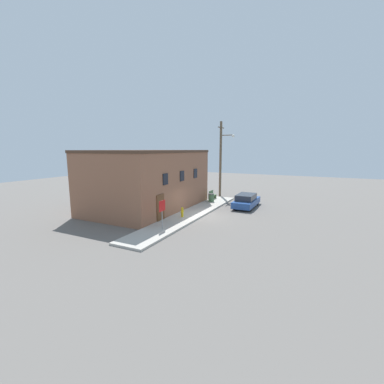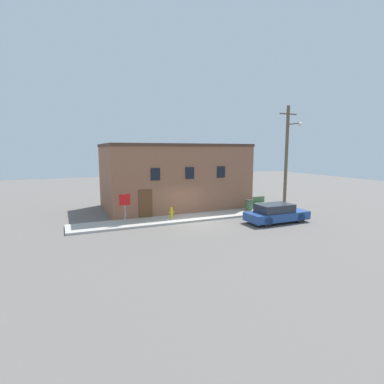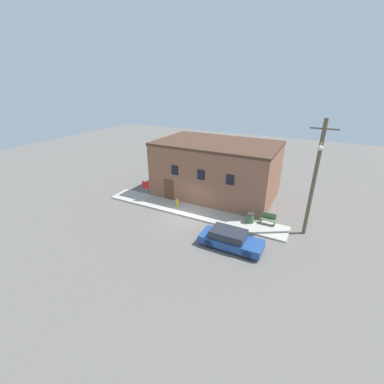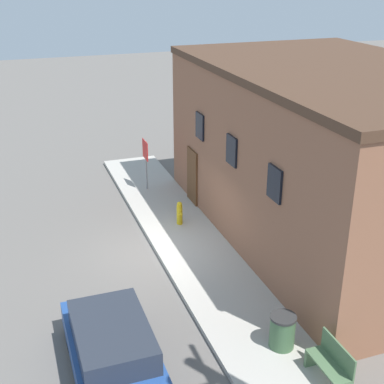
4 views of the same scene
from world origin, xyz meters
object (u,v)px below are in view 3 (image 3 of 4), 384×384
bench (268,219)px  parked_car (230,239)px  trash_bin (250,218)px  utility_pole (315,178)px  stop_sign (146,187)px  fire_hydrant (178,202)px

bench → parked_car: parked_car is taller
trash_bin → utility_pole: bearing=6.4°
bench → utility_pole: (2.81, 0.04, 4.12)m
bench → trash_bin: 1.44m
bench → parked_car: size_ratio=0.27×
trash_bin → utility_pole: (4.18, 0.47, 4.13)m
parked_car → trash_bin: bearing=84.3°
stop_sign → bench: stop_sign is taller
stop_sign → parked_car: stop_sign is taller
trash_bin → parked_car: (-0.39, -3.88, 0.08)m
fire_hydrant → utility_pole: (11.09, 0.72, 4.14)m
bench → utility_pole: 4.98m
fire_hydrant → trash_bin: bearing=2.1°
stop_sign → trash_bin: (10.33, 0.52, -0.99)m
bench → trash_bin: bearing=-162.4°
utility_pole → parked_car: (-4.57, -4.35, -4.05)m
trash_bin → parked_car: size_ratio=0.19×
fire_hydrant → utility_pole: size_ratio=0.09×
bench → parked_car: (-1.76, -4.32, 0.07)m
stop_sign → utility_pole: bearing=3.9°
parked_car → bench: bearing=67.9°
bench → utility_pole: bearing=0.7°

